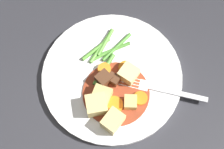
% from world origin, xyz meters
% --- Properties ---
extents(ground_plane, '(3.00, 3.00, 0.00)m').
position_xyz_m(ground_plane, '(0.00, 0.00, 0.00)').
color(ground_plane, '#2D2D33').
extents(dinner_plate, '(0.28, 0.28, 0.01)m').
position_xyz_m(dinner_plate, '(0.00, 0.00, 0.01)').
color(dinner_plate, white).
rests_on(dinner_plate, ground_plane).
extents(stew_sauce, '(0.13, 0.13, 0.00)m').
position_xyz_m(stew_sauce, '(0.04, -0.00, 0.01)').
color(stew_sauce, '#93381E').
rests_on(stew_sauce, dinner_plate).
extents(carrot_slice_0, '(0.03, 0.03, 0.01)m').
position_xyz_m(carrot_slice_0, '(-0.01, -0.01, 0.02)').
color(carrot_slice_0, orange).
rests_on(carrot_slice_0, dinner_plate).
extents(carrot_slice_1, '(0.04, 0.04, 0.01)m').
position_xyz_m(carrot_slice_1, '(-0.01, 0.03, 0.02)').
color(carrot_slice_1, orange).
rests_on(carrot_slice_1, dinner_plate).
extents(carrot_slice_2, '(0.04, 0.04, 0.01)m').
position_xyz_m(carrot_slice_2, '(0.06, -0.01, 0.02)').
color(carrot_slice_2, orange).
rests_on(carrot_slice_2, dinner_plate).
extents(carrot_slice_3, '(0.04, 0.04, 0.01)m').
position_xyz_m(carrot_slice_3, '(0.06, 0.04, 0.02)').
color(carrot_slice_3, orange).
rests_on(carrot_slice_3, dinner_plate).
extents(potato_chunk_0, '(0.05, 0.05, 0.03)m').
position_xyz_m(potato_chunk_0, '(0.10, -0.02, 0.03)').
color(potato_chunk_0, '#E5CC7A').
rests_on(potato_chunk_0, dinner_plate).
extents(potato_chunk_1, '(0.04, 0.05, 0.02)m').
position_xyz_m(potato_chunk_1, '(0.04, -0.03, 0.03)').
color(potato_chunk_1, '#DBBC6B').
rests_on(potato_chunk_1, dinner_plate).
extents(potato_chunk_2, '(0.04, 0.04, 0.03)m').
position_xyz_m(potato_chunk_2, '(0.06, -0.04, 0.03)').
color(potato_chunk_2, '#E5CC7A').
rests_on(potato_chunk_2, dinner_plate).
extents(potato_chunk_3, '(0.05, 0.05, 0.03)m').
position_xyz_m(potato_chunk_3, '(0.01, 0.03, 0.03)').
color(potato_chunk_3, '#EAD68C').
rests_on(potato_chunk_3, dinner_plate).
extents(potato_chunk_4, '(0.03, 0.03, 0.02)m').
position_xyz_m(potato_chunk_4, '(0.07, 0.02, 0.02)').
color(potato_chunk_4, '#DBBC6B').
rests_on(potato_chunk_4, dinner_plate).
extents(meat_chunk_0, '(0.04, 0.04, 0.02)m').
position_xyz_m(meat_chunk_0, '(0.01, -0.02, 0.03)').
color(meat_chunk_0, '#56331E').
rests_on(meat_chunk_0, dinner_plate).
extents(meat_chunk_1, '(0.03, 0.03, 0.02)m').
position_xyz_m(meat_chunk_1, '(0.01, 0.00, 0.02)').
color(meat_chunk_1, '#56331E').
rests_on(meat_chunk_1, dinner_plate).
extents(green_bean_0, '(0.06, 0.05, 0.01)m').
position_xyz_m(green_bean_0, '(-0.07, 0.00, 0.02)').
color(green_bean_0, '#599E38').
rests_on(green_bean_0, dinner_plate).
extents(green_bean_1, '(0.03, 0.07, 0.01)m').
position_xyz_m(green_bean_1, '(-0.05, 0.00, 0.02)').
color(green_bean_1, '#599E38').
rests_on(green_bean_1, dinner_plate).
extents(green_bean_2, '(0.05, 0.07, 0.01)m').
position_xyz_m(green_bean_2, '(-0.06, 0.02, 0.02)').
color(green_bean_2, '#4C8E33').
rests_on(green_bean_2, dinner_plate).
extents(green_bean_3, '(0.06, 0.06, 0.01)m').
position_xyz_m(green_bean_3, '(-0.01, -0.01, 0.02)').
color(green_bean_3, '#4C8E33').
rests_on(green_bean_3, dinner_plate).
extents(green_bean_4, '(0.04, 0.06, 0.01)m').
position_xyz_m(green_bean_4, '(-0.06, -0.02, 0.02)').
color(green_bean_4, '#599E38').
rests_on(green_bean_4, dinner_plate).
extents(green_bean_5, '(0.06, 0.06, 0.01)m').
position_xyz_m(green_bean_5, '(-0.06, -0.01, 0.02)').
color(green_bean_5, '#66AD42').
rests_on(green_bean_5, dinner_plate).
extents(green_bean_6, '(0.02, 0.07, 0.01)m').
position_xyz_m(green_bean_6, '(-0.05, 0.01, 0.02)').
color(green_bean_6, '#4C8E33').
rests_on(green_bean_6, dinner_plate).
extents(fork, '(0.09, 0.17, 0.00)m').
position_xyz_m(fork, '(0.05, 0.08, 0.02)').
color(fork, silver).
rests_on(fork, dinner_plate).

